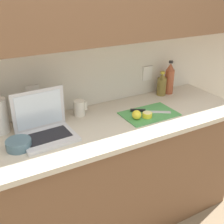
{
  "coord_description": "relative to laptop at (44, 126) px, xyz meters",
  "views": [
    {
      "loc": [
        -0.63,
        -1.51,
        1.79
      ],
      "look_at": [
        0.19,
        -0.01,
        0.98
      ],
      "focal_mm": 45.0,
      "sensor_mm": 36.0,
      "label": 1
    }
  ],
  "objects": [
    {
      "name": "wall_back",
      "position": [
        0.26,
        0.21,
        0.59
      ],
      "size": [
        5.2,
        0.38,
        2.6
      ],
      "color": "silver",
      "rests_on": "ground_plane"
    },
    {
      "name": "cutting_board",
      "position": [
        0.75,
        -0.07,
        -0.06
      ],
      "size": [
        0.39,
        0.25,
        0.01
      ],
      "primitive_type": "cube",
      "color": "#4C9E51",
      "rests_on": "counter_unit"
    },
    {
      "name": "lemon_half_cut",
      "position": [
        0.7,
        -0.11,
        -0.04
      ],
      "size": [
        0.07,
        0.07,
        0.04
      ],
      "color": "yellow",
      "rests_on": "cutting_board"
    },
    {
      "name": "laptop",
      "position": [
        0.0,
        0.0,
        0.0
      ],
      "size": [
        0.34,
        0.28,
        0.28
      ],
      "rotation": [
        0.0,
        0.0,
        0.05
      ],
      "color": "silver",
      "rests_on": "counter_unit"
    },
    {
      "name": "counter_unit",
      "position": [
        0.24,
        -0.04,
        -0.51
      ],
      "size": [
        2.39,
        0.65,
        0.9
      ],
      "color": "brown",
      "rests_on": "ground_plane"
    },
    {
      "name": "lemon_whole_beside",
      "position": [
        0.62,
        -0.1,
        -0.03
      ],
      "size": [
        0.07,
        0.07,
        0.07
      ],
      "color": "yellow",
      "rests_on": "cutting_board"
    },
    {
      "name": "bottle_green_soda",
      "position": [
        1.06,
        0.19,
        0.03
      ],
      "size": [
        0.08,
        0.08,
        0.2
      ],
      "color": "olive",
      "rests_on": "counter_unit"
    },
    {
      "name": "knife",
      "position": [
        0.73,
        -0.03,
        -0.05
      ],
      "size": [
        0.26,
        0.18,
        0.02
      ],
      "rotation": [
        0.0,
        0.0,
        -0.57
      ],
      "color": "silver",
      "rests_on": "cutting_board"
    },
    {
      "name": "bottle_oil_tall",
      "position": [
        1.14,
        0.19,
        0.06
      ],
      "size": [
        0.08,
        0.08,
        0.28
      ],
      "color": "#A34C2D",
      "rests_on": "counter_unit"
    },
    {
      "name": "measuring_cup",
      "position": [
        0.3,
        0.16,
        -0.01
      ],
      "size": [
        0.1,
        0.08,
        0.11
      ],
      "color": "silver",
      "rests_on": "counter_unit"
    },
    {
      "name": "bowl_white",
      "position": [
        -0.18,
        -0.08,
        -0.04
      ],
      "size": [
        0.15,
        0.15,
        0.05
      ],
      "color": "slate",
      "rests_on": "counter_unit"
    }
  ]
}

